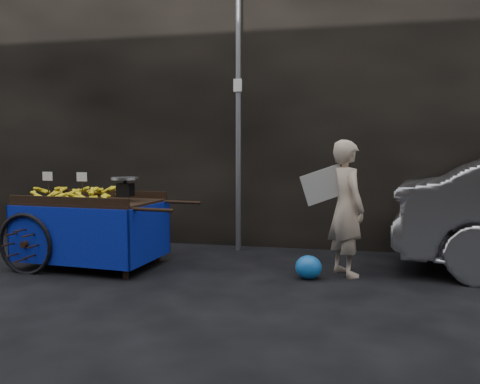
# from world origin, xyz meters

# --- Properties ---
(ground) EXTENTS (80.00, 80.00, 0.00)m
(ground) POSITION_xyz_m (0.00, 0.00, 0.00)
(ground) COLOR black
(ground) RESTS_ON ground
(building_wall) EXTENTS (13.50, 2.00, 5.00)m
(building_wall) POSITION_xyz_m (0.39, 2.60, 2.50)
(building_wall) COLOR black
(building_wall) RESTS_ON ground
(street_pole) EXTENTS (0.12, 0.10, 4.00)m
(street_pole) POSITION_xyz_m (0.30, 1.30, 2.01)
(street_pole) COLOR slate
(street_pole) RESTS_ON ground
(banana_cart) EXTENTS (2.33, 1.24, 1.23)m
(banana_cart) POSITION_xyz_m (-1.36, -0.03, 0.76)
(banana_cart) COLOR black
(banana_cart) RESTS_ON ground
(vendor) EXTENTS (0.85, 0.69, 1.59)m
(vendor) POSITION_xyz_m (1.83, 0.20, 0.80)
(vendor) COLOR #C6AD93
(vendor) RESTS_ON ground
(plastic_bag) EXTENTS (0.30, 0.24, 0.27)m
(plastic_bag) POSITION_xyz_m (1.42, -0.08, 0.14)
(plastic_bag) COLOR blue
(plastic_bag) RESTS_ON ground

